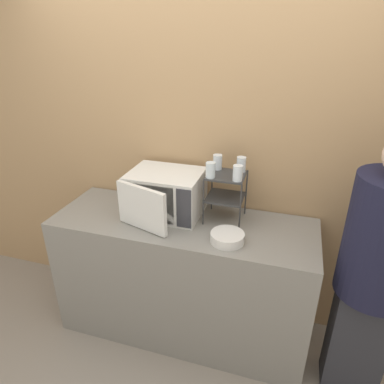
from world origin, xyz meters
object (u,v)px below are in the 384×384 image
Objects in this scene: glass_front_right at (238,173)px; glass_back_left at (218,162)px; microwave at (165,194)px; glass_front_left at (210,170)px; bowl at (227,238)px; glass_back_right at (241,164)px; person at (377,266)px; dish_rack at (226,187)px.

glass_back_left is (-0.16, 0.16, 0.00)m from glass_front_right.
microwave is 5.21× the size of glass_front_left.
glass_back_left is (0.01, 0.16, 0.00)m from glass_front_left.
glass_front_right reaches higher than microwave.
microwave is 0.55m from bowl.
glass_back_right reaches higher than bowl.
microwave is 0.31× the size of person.
bowl is at bearing -178.87° from person.
dish_rack is 1.58× the size of bowl.
glass_back_left is at bearing 113.92° from bowl.
person reaches higher than glass_front_right.
microwave is 0.55m from glass_front_right.
glass_back_right is 0.49m from bowl.
dish_rack is 0.18m from glass_front_right.
bowl is at bearing -92.50° from glass_front_right.
glass_back_right reaches higher than microwave.
glass_front_left is 0.43m from bowl.
glass_front_right is at bearing -87.97° from glass_back_right.
microwave is at bearing -173.72° from dish_rack.
glass_back_left is at bearing 134.72° from dish_rack.
glass_front_right is at bearing 167.92° from person.
microwave is 0.42m from dish_rack.
microwave reaches higher than bowl.
glass_front_right is (0.09, -0.08, 0.14)m from dish_rack.
glass_back_left is 0.52m from bowl.
dish_rack is 3.31× the size of glass_back_right.
person is (1.00, -0.18, -0.38)m from glass_front_left.
dish_rack reaches higher than bowl.
glass_back_right is at bearing 14.44° from microwave.
person is at bearing -8.94° from microwave.
microwave is 0.40m from glass_front_left.
glass_front_left is 0.16m from glass_back_left.
dish_rack is (0.41, 0.05, 0.08)m from microwave.
glass_front_left is 0.17m from glass_front_right.
dish_rack is at bearing 41.37° from glass_front_left.
glass_front_left is at bearing -136.51° from glass_back_right.
glass_back_right is 1.00× the size of glass_front_right.
dish_rack is 0.35m from bowl.
glass_back_right reaches higher than dish_rack.
glass_front_left is 1.00× the size of glass_back_right.
dish_rack is 3.31× the size of glass_front_right.
glass_back_right is 0.98m from person.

